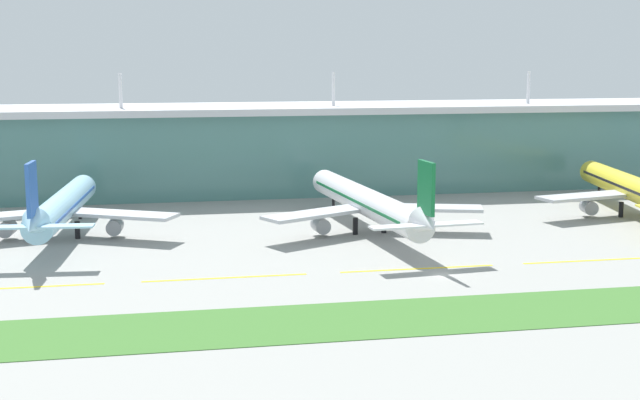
# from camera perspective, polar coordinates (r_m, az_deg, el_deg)

# --- Properties ---
(ground_plane) EXTENTS (600.00, 600.00, 0.00)m
(ground_plane) POSITION_cam_1_polar(r_m,az_deg,el_deg) (153.84, 7.93, -4.81)
(ground_plane) COLOR gray
(terminal_building) EXTENTS (288.00, 34.00, 32.69)m
(terminal_building) POSITION_cam_1_polar(r_m,az_deg,el_deg) (245.57, 0.60, 3.48)
(terminal_building) COLOR slate
(terminal_building) RESTS_ON ground
(airliner_near_middle) EXTENTS (48.59, 61.59, 18.90)m
(airliner_near_middle) POSITION_cam_1_polar(r_m,az_deg,el_deg) (189.15, -16.35, -0.43)
(airliner_near_middle) COLOR #9ED1EA
(airliner_near_middle) RESTS_ON ground
(airliner_center) EXTENTS (48.58, 71.54, 18.90)m
(airliner_center) POSITION_cam_1_polar(r_m,az_deg,el_deg) (187.09, 3.09, -0.16)
(airliner_center) COLOR silver
(airliner_center) RESTS_ON ground
(airliner_far_middle) EXTENTS (48.16, 67.60, 18.90)m
(airliner_far_middle) POSITION_cam_1_polar(r_m,az_deg,el_deg) (218.34, 19.60, 0.69)
(airliner_far_middle) COLOR yellow
(airliner_far_middle) RESTS_ON ground
(taxiway_stripe_west) EXTENTS (28.00, 0.70, 0.04)m
(taxiway_stripe_west) POSITION_cam_1_polar(r_m,az_deg,el_deg) (152.35, -19.05, -5.39)
(taxiway_stripe_west) COLOR yellow
(taxiway_stripe_west) RESTS_ON ground
(taxiway_stripe_mid_west) EXTENTS (28.00, 0.70, 0.04)m
(taxiway_stripe_mid_west) POSITION_cam_1_polar(r_m,az_deg,el_deg) (151.15, -6.14, -5.03)
(taxiway_stripe_mid_west) COLOR yellow
(taxiway_stripe_mid_west) RESTS_ON ground
(taxiway_stripe_centre) EXTENTS (28.00, 0.70, 0.04)m
(taxiway_stripe_centre) POSITION_cam_1_polar(r_m,az_deg,el_deg) (157.47, 6.32, -4.44)
(taxiway_stripe_centre) COLOR yellow
(taxiway_stripe_centre) RESTS_ON ground
(taxiway_stripe_mid_east) EXTENTS (28.00, 0.70, 0.04)m
(taxiway_stripe_mid_east) POSITION_cam_1_polar(r_m,az_deg,el_deg) (170.47, 17.33, -3.74)
(taxiway_stripe_mid_east) COLOR yellow
(taxiway_stripe_mid_east) RESTS_ON ground
(grass_verge) EXTENTS (300.00, 18.00, 0.10)m
(grass_verge) POSITION_cam_1_polar(r_m,az_deg,el_deg) (133.43, 11.07, -7.11)
(grass_verge) COLOR #3D702D
(grass_verge) RESTS_ON ground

